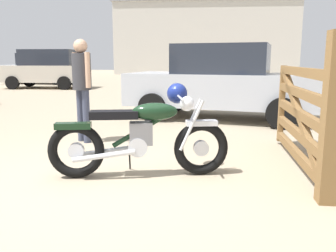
# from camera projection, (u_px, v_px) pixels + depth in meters

# --- Properties ---
(ground_plane) EXTENTS (80.00, 80.00, 0.00)m
(ground_plane) POSITION_uv_depth(u_px,v_px,m) (109.00, 181.00, 4.00)
(ground_plane) COLOR gray
(vintage_motorcycle) EXTENTS (2.04, 0.84, 1.07)m
(vintage_motorcycle) POSITION_uv_depth(u_px,v_px,m) (144.00, 134.00, 4.10)
(vintage_motorcycle) COLOR black
(vintage_motorcycle) RESTS_ON ground_plane
(timber_gate) EXTENTS (0.23, 2.54, 1.60)m
(timber_gate) POSITION_uv_depth(u_px,v_px,m) (306.00, 115.00, 4.16)
(timber_gate) COLOR brown
(timber_gate) RESTS_ON ground_plane
(bystander) EXTENTS (0.38, 0.31, 1.66)m
(bystander) POSITION_uv_depth(u_px,v_px,m) (82.00, 80.00, 5.70)
(bystander) COLOR #383D51
(bystander) RESTS_ON ground_plane
(white_estate_far) EXTENTS (4.02, 2.06, 1.78)m
(white_estate_far) POSITION_uv_depth(u_px,v_px,m) (47.00, 68.00, 16.54)
(white_estate_far) COLOR black
(white_estate_far) RESTS_ON ground_plane
(red_hatchback_near) EXTENTS (4.43, 2.44, 1.67)m
(red_hatchback_near) POSITION_uv_depth(u_px,v_px,m) (222.00, 82.00, 8.02)
(red_hatchback_near) COLOR black
(red_hatchback_near) RESTS_ON ground_plane
(dark_sedan_left) EXTENTS (4.23, 1.98, 1.67)m
(dark_sedan_left) POSITION_uv_depth(u_px,v_px,m) (40.00, 68.00, 19.68)
(dark_sedan_left) COLOR black
(dark_sedan_left) RESTS_ON ground_plane
(industrial_building) EXTENTS (17.28, 15.25, 14.59)m
(industrial_building) POSITION_uv_depth(u_px,v_px,m) (205.00, 39.00, 37.20)
(industrial_building) COLOR beige
(industrial_building) RESTS_ON ground_plane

